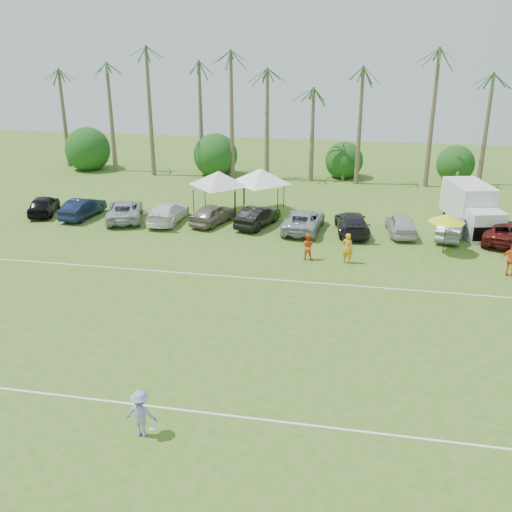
# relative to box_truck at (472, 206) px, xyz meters

# --- Properties ---
(ground) EXTENTS (120.00, 120.00, 0.00)m
(ground) POSITION_rel_box_truck_xyz_m (-15.17, -25.08, -1.63)
(ground) COLOR #43681F
(ground) RESTS_ON ground
(field_lines) EXTENTS (80.00, 12.10, 0.01)m
(field_lines) POSITION_rel_box_truck_xyz_m (-15.17, -17.08, -1.62)
(field_lines) COLOR white
(field_lines) RESTS_ON ground
(palm_tree_0) EXTENTS (2.40, 2.40, 8.90)m
(palm_tree_0) POSITION_rel_box_truck_xyz_m (-37.17, 12.92, 5.85)
(palm_tree_0) COLOR brown
(palm_tree_0) RESTS_ON ground
(palm_tree_1) EXTENTS (2.40, 2.40, 9.90)m
(palm_tree_1) POSITION_rel_box_truck_xyz_m (-32.17, 12.92, 6.72)
(palm_tree_1) COLOR brown
(palm_tree_1) RESTS_ON ground
(palm_tree_2) EXTENTS (2.40, 2.40, 10.90)m
(palm_tree_2) POSITION_rel_box_truck_xyz_m (-27.17, 12.92, 7.58)
(palm_tree_2) COLOR brown
(palm_tree_2) RESTS_ON ground
(palm_tree_3) EXTENTS (2.40, 2.40, 11.90)m
(palm_tree_3) POSITION_rel_box_truck_xyz_m (-23.17, 12.92, 8.43)
(palm_tree_3) COLOR brown
(palm_tree_3) RESTS_ON ground
(palm_tree_4) EXTENTS (2.40, 2.40, 8.90)m
(palm_tree_4) POSITION_rel_box_truck_xyz_m (-19.17, 12.92, 5.85)
(palm_tree_4) COLOR brown
(palm_tree_4) RESTS_ON ground
(palm_tree_5) EXTENTS (2.40, 2.40, 9.90)m
(palm_tree_5) POSITION_rel_box_truck_xyz_m (-15.17, 12.92, 6.72)
(palm_tree_5) COLOR brown
(palm_tree_5) RESTS_ON ground
(palm_tree_6) EXTENTS (2.40, 2.40, 10.90)m
(palm_tree_6) POSITION_rel_box_truck_xyz_m (-11.17, 12.92, 7.58)
(palm_tree_6) COLOR brown
(palm_tree_6) RESTS_ON ground
(palm_tree_7) EXTENTS (2.40, 2.40, 11.90)m
(palm_tree_7) POSITION_rel_box_truck_xyz_m (-7.17, 12.92, 8.43)
(palm_tree_7) COLOR brown
(palm_tree_7) RESTS_ON ground
(palm_tree_8) EXTENTS (2.40, 2.40, 8.90)m
(palm_tree_8) POSITION_rel_box_truck_xyz_m (-2.17, 12.92, 5.85)
(palm_tree_8) COLOR brown
(palm_tree_8) RESTS_ON ground
(palm_tree_9) EXTENTS (2.40, 2.40, 9.90)m
(palm_tree_9) POSITION_rel_box_truck_xyz_m (2.83, 12.92, 6.72)
(palm_tree_9) COLOR brown
(palm_tree_9) RESTS_ON ground
(bush_tree_0) EXTENTS (4.00, 4.00, 4.00)m
(bush_tree_0) POSITION_rel_box_truck_xyz_m (-34.17, 13.92, 0.17)
(bush_tree_0) COLOR brown
(bush_tree_0) RESTS_ON ground
(bush_tree_1) EXTENTS (4.00, 4.00, 4.00)m
(bush_tree_1) POSITION_rel_box_truck_xyz_m (-21.17, 13.92, 0.17)
(bush_tree_1) COLOR brown
(bush_tree_1) RESTS_ON ground
(bush_tree_2) EXTENTS (4.00, 4.00, 4.00)m
(bush_tree_2) POSITION_rel_box_truck_xyz_m (-9.17, 13.92, 0.17)
(bush_tree_2) COLOR brown
(bush_tree_2) RESTS_ON ground
(bush_tree_3) EXTENTS (4.00, 4.00, 4.00)m
(bush_tree_3) POSITION_rel_box_truck_xyz_m (0.83, 13.92, 0.17)
(bush_tree_3) COLOR brown
(bush_tree_3) RESTS_ON ground
(sideline_player_a) EXTENTS (0.75, 0.59, 1.81)m
(sideline_player_a) POSITION_rel_box_truck_xyz_m (-7.92, -7.82, -0.72)
(sideline_player_a) COLOR orange
(sideline_player_a) RESTS_ON ground
(sideline_player_b) EXTENTS (0.83, 0.68, 1.59)m
(sideline_player_b) POSITION_rel_box_truck_xyz_m (-10.25, -7.68, -0.83)
(sideline_player_b) COLOR orange
(sideline_player_b) RESTS_ON ground
(sideline_player_c) EXTENTS (1.20, 0.81, 1.90)m
(sideline_player_c) POSITION_rel_box_truck_xyz_m (0.92, -8.12, -0.68)
(sideline_player_c) COLOR orange
(sideline_player_c) RESTS_ON ground
(box_truck) EXTENTS (3.55, 6.26, 3.05)m
(box_truck) POSITION_rel_box_truck_xyz_m (0.00, 0.00, 0.00)
(box_truck) COLOR silver
(box_truck) RESTS_ON ground
(canopy_tent_left) EXTENTS (4.63, 4.63, 3.75)m
(canopy_tent_left) POSITION_rel_box_truck_xyz_m (-17.64, 0.42, 1.58)
(canopy_tent_left) COLOR black
(canopy_tent_left) RESTS_ON ground
(canopy_tent_right) EXTENTS (4.73, 4.73, 3.84)m
(canopy_tent_right) POSITION_rel_box_truck_xyz_m (-14.75, 1.51, 1.66)
(canopy_tent_right) COLOR black
(canopy_tent_right) RESTS_ON ground
(market_umbrella) EXTENTS (2.21, 2.21, 2.46)m
(market_umbrella) POSITION_rel_box_truck_xyz_m (-2.26, -5.04, 0.58)
(market_umbrella) COLOR black
(market_umbrella) RESTS_ON ground
(frisbee_player) EXTENTS (1.13, 0.61, 1.65)m
(frisbee_player) POSITION_rel_box_truck_xyz_m (-13.86, -24.59, -0.81)
(frisbee_player) COLOR #8A8EC4
(frisbee_player) RESTS_ON ground
(parked_car_0) EXTENTS (2.79, 4.44, 1.41)m
(parked_car_0) POSITION_rel_box_truck_xyz_m (-30.36, -2.10, -0.92)
(parked_car_0) COLOR black
(parked_car_0) RESTS_ON ground
(parked_car_1) EXTENTS (1.83, 4.39, 1.41)m
(parked_car_1) POSITION_rel_box_truck_xyz_m (-27.14, -2.30, -0.92)
(parked_car_1) COLOR black
(parked_car_1) RESTS_ON ground
(parked_car_2) EXTENTS (3.86, 5.56, 1.41)m
(parked_car_2) POSITION_rel_box_truck_xyz_m (-23.93, -2.29, -0.92)
(parked_car_2) COLOR #A1A6AF
(parked_car_2) RESTS_ON ground
(parked_car_3) EXTENTS (1.99, 4.86, 1.41)m
(parked_car_3) POSITION_rel_box_truck_xyz_m (-20.72, -2.23, -0.92)
(parked_car_3) COLOR white
(parked_car_3) RESTS_ON ground
(parked_car_4) EXTENTS (2.84, 4.45, 1.41)m
(parked_car_4) POSITION_rel_box_truck_xyz_m (-17.50, -1.99, -0.92)
(parked_car_4) COLOR gray
(parked_car_4) RESTS_ON ground
(parked_car_5) EXTENTS (2.70, 4.53, 1.41)m
(parked_car_5) POSITION_rel_box_truck_xyz_m (-14.29, -1.98, -0.92)
(parked_car_5) COLOR black
(parked_car_5) RESTS_ON ground
(parked_car_6) EXTENTS (2.69, 5.23, 1.41)m
(parked_car_6) POSITION_rel_box_truck_xyz_m (-11.08, -2.30, -0.92)
(parked_car_6) COLOR #9DA2AB
(parked_car_6) RESTS_ON ground
(parked_car_7) EXTENTS (2.67, 5.10, 1.41)m
(parked_car_7) POSITION_rel_box_truck_xyz_m (-7.86, -2.21, -0.92)
(parked_car_7) COLOR black
(parked_car_7) RESTS_ON ground
(parked_car_8) EXTENTS (2.13, 4.30, 1.41)m
(parked_car_8) POSITION_rel_box_truck_xyz_m (-4.65, -1.92, -0.92)
(parked_car_8) COLOR #BCBDC2
(parked_car_8) RESTS_ON ground
(parked_car_9) EXTENTS (2.53, 4.52, 1.41)m
(parked_car_9) POSITION_rel_box_truck_xyz_m (-1.44, -2.03, -0.92)
(parked_car_9) COLOR slate
(parked_car_9) RESTS_ON ground
(parked_car_10) EXTENTS (3.61, 5.52, 1.41)m
(parked_car_10) POSITION_rel_box_truck_xyz_m (1.78, -2.14, -0.92)
(parked_car_10) COLOR #571412
(parked_car_10) RESTS_ON ground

